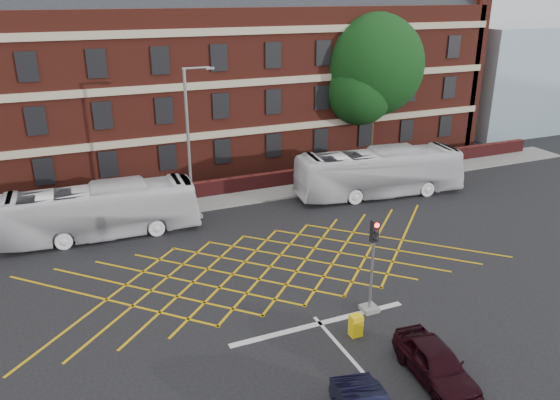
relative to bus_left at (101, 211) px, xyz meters
name	(u,v)px	position (x,y,z in m)	size (l,w,h in m)	color
ground	(286,285)	(7.29, -9.27, -1.51)	(120.00, 120.00, 0.00)	black
victorian_building	(174,63)	(7.54, 12.73, 6.33)	(51.00, 12.17, 20.40)	#5E2118
boundary_wall	(208,189)	(7.29, 3.73, -0.96)	(56.00, 0.50, 1.10)	#4F1516
far_pavement	(213,201)	(7.29, 2.73, -1.45)	(60.00, 3.00, 0.12)	slate
glass_block	(512,77)	(41.29, 11.73, 3.49)	(14.00, 10.00, 10.00)	#99B2BF
box_junction_hatching	(270,267)	(7.29, -7.27, -1.50)	(11.50, 0.12, 0.02)	#CC990C
stop_line	(320,323)	(7.29, -12.77, -1.50)	(8.00, 0.30, 0.02)	silver
bus_left	(101,211)	(0.00, 0.00, 0.00)	(2.53, 10.82, 3.01)	white
bus_right	(379,172)	(18.05, -0.50, 0.10)	(2.70, 11.52, 3.21)	silver
car_maroon	(436,363)	(9.47, -17.47, -0.82)	(1.62, 4.02, 1.37)	black
deciduous_tree	(372,72)	(21.83, 7.09, 5.59)	(8.14, 8.05, 11.68)	black
traffic_light_near	(372,275)	(9.73, -12.73, 0.26)	(0.70, 0.70, 4.27)	slate
street_lamp	(191,168)	(5.47, 0.73, 1.61)	(2.25, 1.00, 9.03)	slate
direction_signs	(0,212)	(-5.23, 2.39, -0.13)	(1.10, 0.16, 2.20)	gray
utility_cabinet	(356,325)	(8.23, -14.06, -1.05)	(0.48, 0.40, 0.92)	yellow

